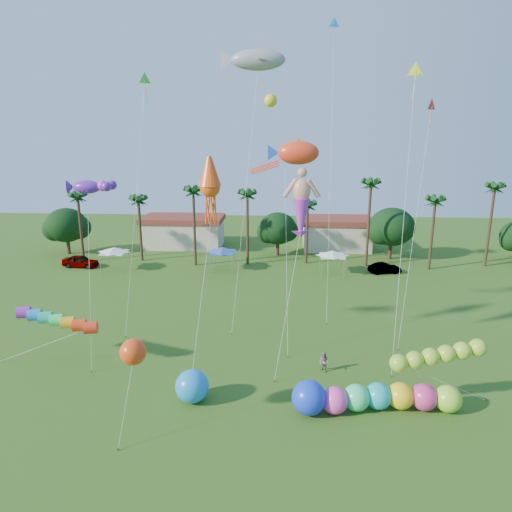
# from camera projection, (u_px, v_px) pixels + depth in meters

# --- Properties ---
(ground) EXTENTS (160.00, 160.00, 0.00)m
(ground) POSITION_uv_depth(u_px,v_px,m) (244.00, 473.00, 23.58)
(ground) COLOR #285116
(ground) RESTS_ON ground
(tree_line) EXTENTS (69.46, 8.91, 11.00)m
(tree_line) POSITION_uv_depth(u_px,v_px,m) (296.00, 228.00, 64.78)
(tree_line) COLOR #3A2819
(tree_line) RESTS_ON ground
(buildings_row) EXTENTS (35.00, 7.00, 4.00)m
(buildings_row) POSITION_uv_depth(u_px,v_px,m) (252.00, 235.00, 71.55)
(buildings_row) COLOR beige
(buildings_row) RESTS_ON ground
(tent_row) EXTENTS (31.00, 4.00, 0.60)m
(tent_row) POSITION_uv_depth(u_px,v_px,m) (222.00, 251.00, 58.33)
(tent_row) COLOR white
(tent_row) RESTS_ON ground
(car_a) EXTENTS (4.93, 2.45, 1.61)m
(car_a) POSITION_uv_depth(u_px,v_px,m) (80.00, 261.00, 60.73)
(car_a) COLOR #4C4C54
(car_a) RESTS_ON ground
(car_b) EXTENTS (4.28, 2.28, 1.34)m
(car_b) POSITION_uv_depth(u_px,v_px,m) (385.00, 268.00, 57.99)
(car_b) COLOR #4C4C54
(car_b) RESTS_ON ground
(spectator_b) EXTENTS (0.96, 0.96, 1.56)m
(spectator_b) POSITION_uv_depth(u_px,v_px,m) (324.00, 362.00, 33.53)
(spectator_b) COLOR gray
(spectator_b) RESTS_ON ground
(caterpillar_inflatable) EXTENTS (10.82, 3.01, 2.20)m
(caterpillar_inflatable) POSITION_uv_depth(u_px,v_px,m) (370.00, 398.00, 28.72)
(caterpillar_inflatable) COLOR #FD42B9
(caterpillar_inflatable) RESTS_ON ground
(blue_ball) EXTENTS (2.20, 2.20, 2.20)m
(blue_ball) POSITION_uv_depth(u_px,v_px,m) (192.00, 386.00, 29.70)
(blue_ball) COLOR #1987E7
(blue_ball) RESTS_ON ground
(rainbow_tube) EXTENTS (9.53, 1.20, 3.76)m
(rainbow_tube) POSITION_uv_depth(u_px,v_px,m) (69.00, 327.00, 33.45)
(rainbow_tube) COLOR red
(rainbow_tube) RESTS_ON ground
(green_worm) EXTENTS (9.39, 2.56, 3.90)m
(green_worm) POSITION_uv_depth(u_px,v_px,m) (399.00, 363.00, 28.29)
(green_worm) COLOR #98CD2D
(green_worm) RESTS_ON ground
(orange_ball_kite) EXTENTS (1.54, 2.65, 5.83)m
(orange_ball_kite) POSITION_uv_depth(u_px,v_px,m) (133.00, 352.00, 25.72)
(orange_ball_kite) COLOR #F74214
(orange_ball_kite) RESTS_ON ground
(merman_kite) EXTENTS (2.98, 4.76, 14.32)m
(merman_kite) POSITION_uv_depth(u_px,v_px,m) (301.00, 208.00, 32.81)
(merman_kite) COLOR tan
(merman_kite) RESTS_ON ground
(fish_kite) EXTENTS (5.32, 6.80, 16.65)m
(fish_kite) POSITION_uv_depth(u_px,v_px,m) (298.00, 153.00, 37.16)
(fish_kite) COLOR #F73A1B
(fish_kite) RESTS_ON ground
(shark_kite) EXTENTS (6.71, 7.48, 24.44)m
(shark_kite) POSITION_uv_depth(u_px,v_px,m) (258.00, 60.00, 39.36)
(shark_kite) COLOR gray
(shark_kite) RESTS_ON ground
(squid_kite) EXTENTS (2.04, 5.04, 15.64)m
(squid_kite) POSITION_uv_depth(u_px,v_px,m) (210.00, 187.00, 33.08)
(squid_kite) COLOR #F94E14
(squid_kite) RESTS_ON ground
(lobster_kite) EXTENTS (3.89, 4.41, 14.00)m
(lobster_kite) POSITION_uv_depth(u_px,v_px,m) (87.00, 187.00, 33.24)
(lobster_kite) COLOR #6322AC
(lobster_kite) RESTS_ON ground
(delta_kite_red) EXTENTS (2.44, 3.67, 19.74)m
(delta_kite_red) POSITION_uv_depth(u_px,v_px,m) (431.00, 111.00, 35.29)
(delta_kite_red) COLOR #F5381B
(delta_kite_red) RESTS_ON ground
(delta_kite_yellow) EXTENTS (1.77, 4.82, 21.93)m
(delta_kite_yellow) POSITION_uv_depth(u_px,v_px,m) (415.00, 77.00, 31.91)
(delta_kite_yellow) COLOR #EBFF1A
(delta_kite_yellow) RESTS_ON ground
(delta_kite_green) EXTENTS (2.48, 4.35, 22.03)m
(delta_kite_green) POSITION_uv_depth(u_px,v_px,m) (144.00, 85.00, 37.75)
(delta_kite_green) COLOR #40DF34
(delta_kite_green) RESTS_ON ground
(delta_kite_blue) EXTENTS (1.10, 4.68, 27.02)m
(delta_kite_blue) POSITION_uv_depth(u_px,v_px,m) (334.00, 33.00, 40.04)
(delta_kite_blue) COLOR #177FCF
(delta_kite_blue) RESTS_ON ground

